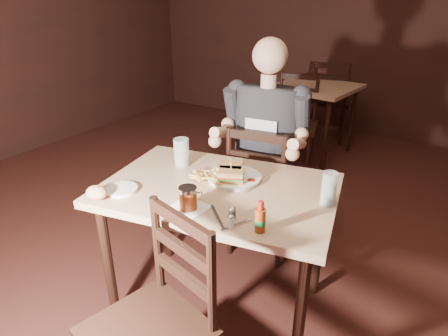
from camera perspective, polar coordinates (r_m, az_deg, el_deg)
The scene contains 24 objects.
room_shell at distance 1.75m, azimuth -5.20°, elevation 17.23°, with size 7.00×7.00×7.00m.
main_table at distance 1.89m, azimuth -0.80°, elevation -5.15°, with size 1.26×0.96×0.77m.
bg_table at distance 4.20m, azimuth 13.70°, elevation 10.98°, with size 0.90×0.90×0.77m.
chair_far at distance 2.51m, azimuth 6.11°, elevation -3.12°, with size 0.42×0.47×0.92m, color black, non-canonical shape.
chair_near at distance 1.59m, azimuth -11.76°, elevation -23.42°, with size 0.42×0.46×0.91m, color black, non-canonical shape.
bg_chair_far at distance 4.76m, azimuth 15.68°, elevation 9.84°, with size 0.44×0.49×0.96m, color black, non-canonical shape.
bg_chair_near at distance 3.75m, azimuth 10.58°, elevation 6.35°, with size 0.44×0.48×0.94m, color black, non-canonical shape.
diner at distance 2.28m, azimuth 6.26°, elevation 7.27°, with size 0.55×0.43×0.94m, color #2A282D, non-canonical shape.
dinner_plate at distance 1.92m, azimuth 1.55°, elevation -1.55°, with size 0.27×0.27×0.02m, color white.
sandwich_left at distance 1.85m, azimuth 1.09°, elevation -0.53°, with size 0.12×0.10×0.10m, color tan, non-canonical shape.
sandwich_right at distance 1.91m, azimuth 0.94°, elevation 0.39°, with size 0.13×0.10×0.10m, color tan, non-canonical shape.
fries_pile at distance 1.88m, azimuth -1.77°, elevation -1.16°, with size 0.25×0.18×0.04m, color #EFBF64, non-canonical shape.
ketchup_dollop at distance 1.87m, azimuth 4.17°, elevation -1.87°, with size 0.04×0.04×0.01m, color maroon.
glass_left at distance 2.06m, azimuth -6.49°, elevation 2.38°, with size 0.08×0.08×0.16m, color silver.
glass_right at distance 1.73m, azimuth 15.69°, elevation -3.04°, with size 0.07×0.07×0.15m, color silver.
hot_sauce at distance 1.49m, azimuth 5.57°, elevation -7.37°, with size 0.04×0.04×0.14m, color maroon, non-canonical shape.
salt_shaker at distance 1.52m, azimuth 1.03°, elevation -8.19°, with size 0.03×0.03×0.06m, color white, non-canonical shape.
pepper_shaker at distance 1.58m, azimuth 1.26°, elevation -6.94°, with size 0.03×0.03×0.05m, color #38332D, non-canonical shape.
syrup_dispenser at distance 1.64m, azimuth -5.51°, elevation -4.61°, with size 0.08×0.08×0.11m, color maroon, non-canonical shape.
napkin at distance 1.67m, azimuth -5.49°, elevation -6.05°, with size 0.16×0.15×0.00m, color white.
knife at distance 1.59m, azimuth -0.99°, elevation -7.49°, with size 0.01×0.20×0.00m, color silver.
fork at distance 1.54m, azimuth 1.80°, elevation -8.66°, with size 0.01×0.15×0.00m, color silver.
side_plate at distance 1.87m, azimuth -15.30°, elevation -3.25°, with size 0.15×0.15×0.01m, color white.
bread_roll at distance 1.80m, azimuth -18.84°, elevation -3.56°, with size 0.10×0.09×0.06m, color tan.
Camera 1 is at (1.04, -1.39, 1.62)m, focal length 30.00 mm.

